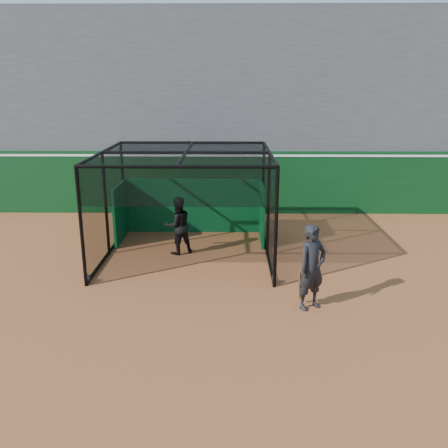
{
  "coord_description": "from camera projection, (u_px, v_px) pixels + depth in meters",
  "views": [
    {
      "loc": [
        0.38,
        -10.29,
        5.03
      ],
      "look_at": [
        0.22,
        2.0,
        1.4
      ],
      "focal_mm": 38.0,
      "sensor_mm": 36.0,
      "label": 1
    }
  ],
  "objects": [
    {
      "name": "outfield_wall",
      "position": [
        221.0,
        181.0,
        19.08
      ],
      "size": [
        50.0,
        0.5,
        2.5
      ],
      "color": "#093614",
      "rests_on": "ground"
    },
    {
      "name": "ground",
      "position": [
        214.0,
        304.0,
        11.3
      ],
      "size": [
        120.0,
        120.0,
        0.0
      ],
      "primitive_type": "plane",
      "color": "#97532C",
      "rests_on": "ground"
    },
    {
      "name": "batting_cage",
      "position": [
        187.0,
        205.0,
        14.19
      ],
      "size": [
        4.97,
        4.96,
        3.13
      ],
      "color": "black",
      "rests_on": "ground"
    },
    {
      "name": "grandstand",
      "position": [
        222.0,
        97.0,
        21.8
      ],
      "size": [
        50.0,
        7.85,
        8.95
      ],
      "color": "#4C4C4F",
      "rests_on": "ground"
    },
    {
      "name": "on_deck_player",
      "position": [
        312.0,
        267.0,
        10.83
      ],
      "size": [
        0.88,
        0.8,
        2.02
      ],
      "color": "black",
      "rests_on": "ground"
    },
    {
      "name": "batter",
      "position": [
        178.0,
        225.0,
        14.45
      ],
      "size": [
        1.08,
        1.0,
        1.78
      ],
      "primitive_type": "imported",
      "rotation": [
        0.0,
        0.0,
        3.62
      ],
      "color": "black",
      "rests_on": "ground"
    }
  ]
}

